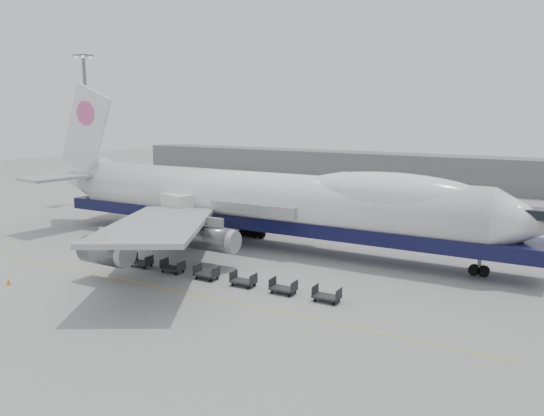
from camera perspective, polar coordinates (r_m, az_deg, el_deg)
The scene contains 14 objects.
ground at distance 54.81m, azimuth -7.68°, elevation -6.69°, with size 260.00×260.00×0.00m, color gray.
apron_line at distance 50.39m, azimuth -11.81°, elevation -8.36°, with size 60.00×0.15×0.01m, color gold.
hangar at distance 119.92m, azimuth 8.75°, elevation 4.31°, with size 110.00×8.00×7.00m, color slate.
floodlight_mast at distance 98.77m, azimuth -19.27°, elevation 8.83°, with size 2.40×2.40×25.43m.
airliner at distance 62.94m, azimuth -0.78°, elevation 0.90°, with size 67.00×55.30×19.98m.
catering_truck at distance 66.30m, azimuth -10.03°, elevation -0.71°, with size 4.95×4.04×5.99m.
traffic_cone at distance 55.87m, azimuth -26.50°, elevation -7.09°, with size 0.41×0.41×0.60m.
dolly_0 at distance 59.96m, azimuth -16.84°, elevation -5.03°, with size 2.30×1.35×1.30m.
dolly_1 at distance 57.09m, azimuth -13.89°, elevation -5.66°, with size 2.30×1.35×1.30m.
dolly_2 at distance 54.39m, azimuth -10.63°, elevation -6.33°, with size 2.30×1.35×1.30m.
dolly_3 at distance 51.90m, azimuth -7.04°, elevation -7.05°, with size 2.30×1.35×1.30m.
dolly_4 at distance 49.64m, azimuth -3.09°, elevation -7.80°, with size 2.30×1.35×1.30m.
dolly_5 at distance 47.63m, azimuth 1.23°, elevation -8.59°, with size 2.30×1.35×1.30m.
dolly_6 at distance 45.93m, azimuth 5.91°, elevation -9.38°, with size 2.30×1.35×1.30m.
Camera 1 is at (31.69, -41.74, 16.06)m, focal length 35.00 mm.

